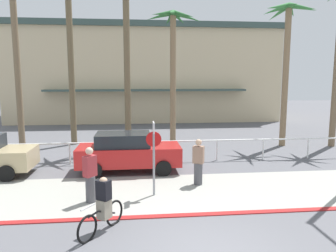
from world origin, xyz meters
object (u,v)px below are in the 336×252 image
at_px(palm_tree_5, 287,41).
at_px(pedestrian_0, 198,164).
at_px(palm_tree_4, 173,46).
at_px(pedestrian_1, 90,177).
at_px(palm_tree_1, 15,32).
at_px(palm_tree_3, 127,26).
at_px(stop_sign_bike_lane, 154,148).
at_px(palm_tree_2, 69,25).
at_px(car_red_1, 128,152).
at_px(cyclist_black_0, 103,206).

relative_size(palm_tree_5, pedestrian_0, 4.69).
xyz_separation_m(palm_tree_4, pedestrian_1, (-3.85, -9.62, -5.07)).
xyz_separation_m(palm_tree_1, palm_tree_3, (6.37, -1.11, 0.23)).
relative_size(stop_sign_bike_lane, palm_tree_2, 0.26).
bearing_deg(palm_tree_3, pedestrian_0, -69.05).
bearing_deg(car_red_1, palm_tree_4, 66.17).
distance_m(palm_tree_3, cyclist_black_0, 12.22).
bearing_deg(palm_tree_5, pedestrian_0, -134.05).
xyz_separation_m(palm_tree_2, palm_tree_5, (12.54, -1.75, -0.98)).
relative_size(palm_tree_1, car_red_1, 2.16).
distance_m(palm_tree_5, pedestrian_1, 14.06).
bearing_deg(palm_tree_4, palm_tree_1, -179.46).
xyz_separation_m(car_red_1, pedestrian_0, (2.68, -2.12, -0.05)).
relative_size(palm_tree_5, car_red_1, 1.88).
relative_size(stop_sign_bike_lane, palm_tree_4, 0.32).
height_order(palm_tree_1, palm_tree_4, palm_tree_1).
bearing_deg(cyclist_black_0, palm_tree_5, 46.39).
distance_m(stop_sign_bike_lane, palm_tree_1, 12.71).
distance_m(car_red_1, pedestrian_1, 3.68).
xyz_separation_m(pedestrian_0, pedestrian_1, (-3.82, -1.38, 0.04)).
xyz_separation_m(palm_tree_5, car_red_1, (-9.12, -4.54, -5.24)).
relative_size(palm_tree_4, pedestrian_0, 4.56).
relative_size(palm_tree_2, palm_tree_3, 1.02).
bearing_deg(palm_tree_1, cyclist_black_0, -63.38).
height_order(palm_tree_2, pedestrian_1, palm_tree_2).
height_order(palm_tree_1, palm_tree_3, palm_tree_3).
xyz_separation_m(palm_tree_1, car_red_1, (6.39, -6.04, -5.76)).
height_order(palm_tree_3, pedestrian_0, palm_tree_3).
bearing_deg(stop_sign_bike_lane, palm_tree_2, 114.97).
bearing_deg(palm_tree_1, stop_sign_bike_lane, -51.23).
height_order(car_red_1, pedestrian_1, pedestrian_1).
height_order(palm_tree_1, palm_tree_5, palm_tree_1).
bearing_deg(palm_tree_3, cyclist_black_0, -92.87).
distance_m(palm_tree_1, palm_tree_5, 15.58).
relative_size(palm_tree_4, palm_tree_5, 0.97).
bearing_deg(palm_tree_1, pedestrian_1, -61.22).
distance_m(palm_tree_2, palm_tree_5, 12.70).
distance_m(palm_tree_2, palm_tree_3, 3.68).
bearing_deg(pedestrian_1, pedestrian_0, 19.85).
xyz_separation_m(palm_tree_3, pedestrian_1, (-1.13, -8.42, -6.01)).
bearing_deg(palm_tree_3, pedestrian_1, -97.61).
relative_size(palm_tree_4, car_red_1, 1.83).
height_order(stop_sign_bike_lane, palm_tree_5, palm_tree_5).
distance_m(palm_tree_4, pedestrian_1, 11.54).
bearing_deg(palm_tree_2, palm_tree_4, -1.57).
distance_m(palm_tree_3, palm_tree_4, 3.12).
height_order(palm_tree_5, car_red_1, palm_tree_5).
height_order(palm_tree_3, pedestrian_1, palm_tree_3).
bearing_deg(palm_tree_2, car_red_1, -61.44).
relative_size(palm_tree_3, pedestrian_0, 5.52).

